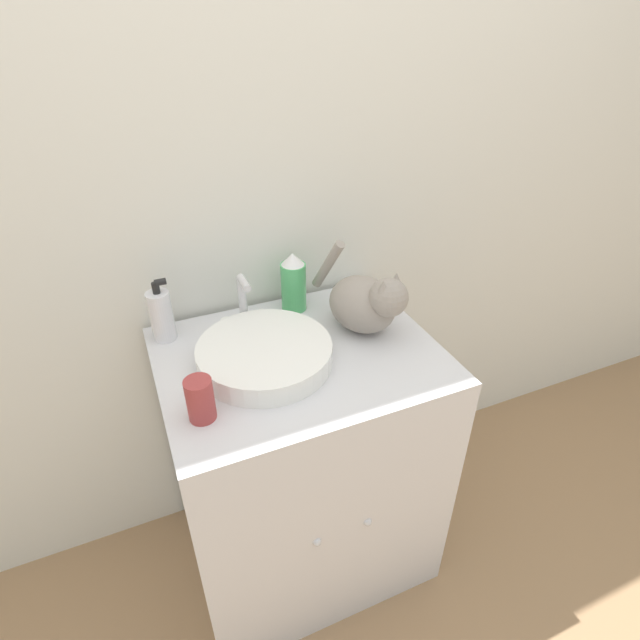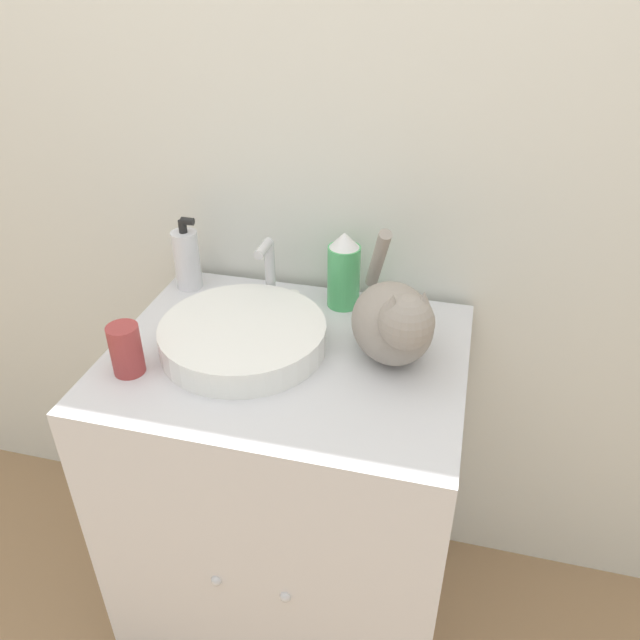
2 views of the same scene
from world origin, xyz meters
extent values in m
cube|color=silver|center=(0.00, 0.63, 1.25)|extent=(6.00, 0.05, 2.50)
cube|color=silver|center=(0.00, 0.29, 0.43)|extent=(0.75, 0.59, 0.86)
sphere|color=silver|center=(-0.07, 0.00, 0.47)|extent=(0.02, 0.02, 0.02)
sphere|color=silver|center=(0.07, 0.00, 0.47)|extent=(0.02, 0.02, 0.02)
cylinder|color=white|center=(-0.10, 0.29, 0.89)|extent=(0.35, 0.35, 0.06)
cylinder|color=silver|center=(-0.10, 0.48, 0.94)|extent=(0.02, 0.02, 0.16)
cylinder|color=silver|center=(-0.10, 0.45, 1.02)|extent=(0.02, 0.07, 0.02)
cylinder|color=white|center=(-0.15, 0.48, 0.87)|extent=(0.03, 0.03, 0.03)
cylinder|color=white|center=(-0.04, 0.48, 0.87)|extent=(0.03, 0.03, 0.03)
ellipsoid|color=gray|center=(0.21, 0.34, 0.94)|extent=(0.23, 0.25, 0.16)
sphere|color=gray|center=(0.25, 0.26, 0.99)|extent=(0.14, 0.14, 0.11)
cone|color=gray|center=(0.22, 0.25, 1.04)|extent=(0.05, 0.05, 0.04)
cone|color=gray|center=(0.27, 0.28, 1.04)|extent=(0.05, 0.05, 0.04)
cylinder|color=gray|center=(0.16, 0.46, 1.02)|extent=(0.07, 0.12, 0.17)
cylinder|color=silver|center=(-0.32, 0.51, 0.93)|extent=(0.06, 0.06, 0.15)
cylinder|color=black|center=(-0.32, 0.51, 1.02)|extent=(0.02, 0.02, 0.03)
cylinder|color=black|center=(-0.30, 0.51, 1.03)|extent=(0.03, 0.02, 0.02)
cylinder|color=#4CB266|center=(0.07, 0.52, 0.93)|extent=(0.08, 0.08, 0.15)
cone|color=white|center=(0.07, 0.52, 1.02)|extent=(0.07, 0.07, 0.04)
cylinder|color=#9E3838|center=(-0.29, 0.16, 0.91)|extent=(0.06, 0.06, 0.11)
camera|label=1|loc=(-0.37, -0.71, 1.67)|focal=28.00mm
camera|label=2|loc=(0.33, -0.72, 1.62)|focal=35.00mm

